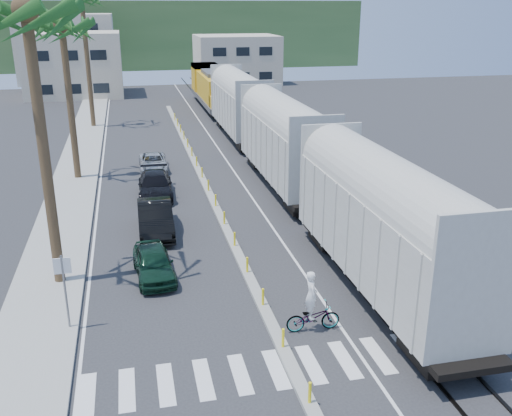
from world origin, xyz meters
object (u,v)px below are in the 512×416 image
(car_lead, at_px, (154,263))
(car_second, at_px, (155,218))
(cyclist, at_px, (312,311))
(street_sign, at_px, (64,282))

(car_lead, bearing_deg, car_second, 81.49)
(car_lead, xyz_separation_m, car_second, (0.38, 5.19, 0.14))
(car_lead, xyz_separation_m, cyclist, (5.41, -5.68, 0.09))
(street_sign, height_order, car_lead, street_sign)
(car_second, distance_m, cyclist, 11.98)
(street_sign, distance_m, car_second, 9.69)
(car_second, bearing_deg, street_sign, -111.87)
(cyclist, bearing_deg, street_sign, 78.51)
(car_lead, bearing_deg, street_sign, -135.71)
(cyclist, bearing_deg, car_second, 26.11)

